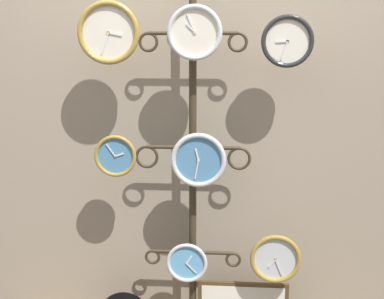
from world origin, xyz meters
name	(u,v)px	position (x,y,z in m)	size (l,w,h in m)	color
shop_wall	(195,103)	(0.00, 0.57, 1.40)	(4.40, 0.04, 2.80)	gray
display_stand	(193,221)	(0.00, 0.41, 0.77)	(0.63, 0.36, 2.09)	#382D1E
clock_top_left	(109,33)	(-0.42, 0.32, 1.78)	(0.32, 0.04, 0.32)	silver
clock_top_center	(195,32)	(0.02, 0.30, 1.78)	(0.27, 0.04, 0.27)	silver
clock_top_right	(287,41)	(0.47, 0.33, 1.74)	(0.26, 0.04, 0.26)	silver
clock_middle_left	(116,156)	(-0.40, 0.31, 1.15)	(0.22, 0.04, 0.22)	#4C84B2
clock_middle_center	(199,160)	(0.04, 0.30, 1.14)	(0.29, 0.04, 0.29)	#4C84B2
clock_bottom_center	(187,262)	(-0.02, 0.32, 0.56)	(0.22, 0.04, 0.22)	#60A8DB
clock_bottom_right	(275,259)	(0.45, 0.29, 0.61)	(0.27, 0.04, 0.27)	silver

